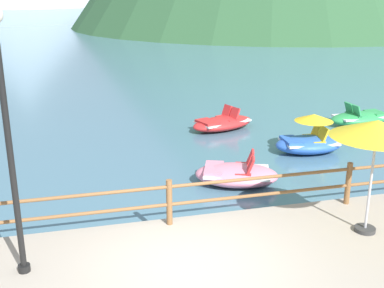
{
  "coord_description": "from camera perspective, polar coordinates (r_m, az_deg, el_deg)",
  "views": [
    {
      "loc": [
        -1.69,
        -6.97,
        4.9
      ],
      "look_at": [
        1.34,
        5.0,
        0.9
      ],
      "focal_mm": 44.95,
      "sensor_mm": 36.0,
      "label": 1
    }
  ],
  "objects": [
    {
      "name": "ground_plane",
      "position": [
        47.26,
        -12.33,
        11.59
      ],
      "size": [
        200.0,
        200.0,
        0.0
      ],
      "primitive_type": "plane",
      "color": "#477084"
    },
    {
      "name": "dock_railing",
      "position": [
        9.54,
        -2.72,
        -6.38
      ],
      "size": [
        23.92,
        0.12,
        0.95
      ],
      "color": "brown",
      "rests_on": "promenade_dock"
    },
    {
      "name": "lamp_post",
      "position": [
        7.77,
        -21.17,
        2.36
      ],
      "size": [
        0.28,
        0.28,
        4.29
      ],
      "color": "black",
      "rests_on": "promenade_dock"
    },
    {
      "name": "beach_umbrella",
      "position": [
        9.36,
        21.11,
        1.51
      ],
      "size": [
        1.7,
        1.7,
        2.24
      ],
      "color": "#B2B2B7",
      "rests_on": "promenade_dock"
    },
    {
      "name": "pedal_boat_0",
      "position": [
        17.52,
        3.61,
        2.51
      ],
      "size": [
        2.73,
        1.94,
        0.82
      ],
      "color": "red",
      "rests_on": "ground"
    },
    {
      "name": "pedal_boat_1",
      "position": [
        15.4,
        13.75,
        0.5
      ],
      "size": [
        2.2,
        1.38,
        1.24
      ],
      "color": "blue",
      "rests_on": "ground"
    },
    {
      "name": "pedal_boat_3",
      "position": [
        19.21,
        19.36,
        2.95
      ],
      "size": [
        2.55,
        1.33,
        0.84
      ],
      "color": "green",
      "rests_on": "ground"
    },
    {
      "name": "pedal_boat_4",
      "position": [
        12.67,
        5.26,
        -3.59
      ],
      "size": [
        2.51,
        2.03,
        0.84
      ],
      "color": "pink",
      "rests_on": "ground"
    }
  ]
}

